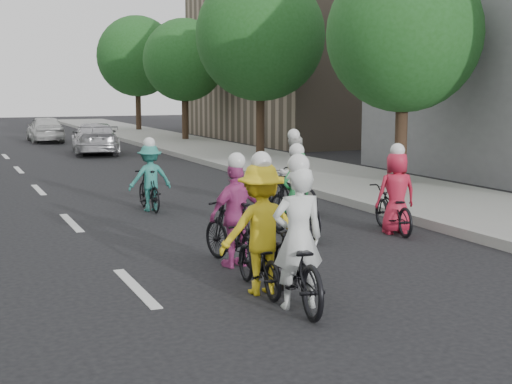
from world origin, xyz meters
TOP-DOWN VIEW (x-y plane):
  - ground at (0.00, 0.00)m, footprint 120.00×120.00m
  - sidewalk_right at (8.00, 10.00)m, footprint 4.00×80.00m
  - curb_right at (6.05, 10.00)m, footprint 0.18×80.00m
  - bldg_se at (16.00, 24.00)m, footprint 10.00×14.00m
  - tree_r_0 at (8.80, 6.60)m, footprint 4.00×4.00m
  - tree_r_1 at (8.80, 15.60)m, footprint 4.80×4.80m
  - tree_r_2 at (8.80, 24.60)m, footprint 4.00×4.00m
  - tree_r_3 at (8.80, 33.60)m, footprint 4.80×4.80m
  - cyclist_0 at (1.41, -0.84)m, footprint 1.12×1.54m
  - cyclist_1 at (5.19, 1.67)m, footprint 0.86×1.68m
  - cyclist_2 at (4.52, 4.42)m, footprint 0.90×1.79m
  - cyclist_3 at (1.79, 5.77)m, footprint 0.93×1.49m
  - cyclist_4 at (3.37, 2.05)m, footprint 0.61×1.86m
  - cyclist_5 at (1.56, -1.53)m, footprint 0.95×1.99m
  - cyclist_6 at (1.65, 0.58)m, footprint 0.95×1.67m
  - follow_car_lead at (3.41, 19.78)m, footprint 2.32×4.50m
  - follow_car_trail at (2.47, 27.22)m, footprint 1.57×3.82m

SIDE VIEW (x-z plane):
  - ground at x=0.00m, z-range 0.00..0.00m
  - sidewalk_right at x=8.00m, z-range 0.00..0.15m
  - curb_right at x=6.05m, z-range 0.00..0.18m
  - cyclist_1 at x=5.19m, z-range -0.25..1.38m
  - cyclist_5 at x=1.56m, z-range -0.32..1.52m
  - cyclist_3 at x=1.79m, z-range -0.18..1.40m
  - cyclist_4 at x=3.37m, z-range -0.22..1.44m
  - cyclist_6 at x=1.65m, z-range -0.23..1.46m
  - cyclist_2 at x=4.52m, z-range -0.26..1.50m
  - follow_car_lead at x=3.41m, z-range 0.00..1.25m
  - follow_car_trail at x=2.47m, z-range 0.00..1.30m
  - cyclist_0 at x=1.41m, z-range -0.22..1.60m
  - tree_r_0 at x=8.80m, z-range 0.98..6.95m
  - tree_r_2 at x=8.80m, z-range 0.98..6.95m
  - bldg_se at x=16.00m, z-range 0.00..8.00m
  - tree_r_1 at x=8.80m, z-range 1.05..7.98m
  - tree_r_3 at x=8.80m, z-range 1.05..7.98m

